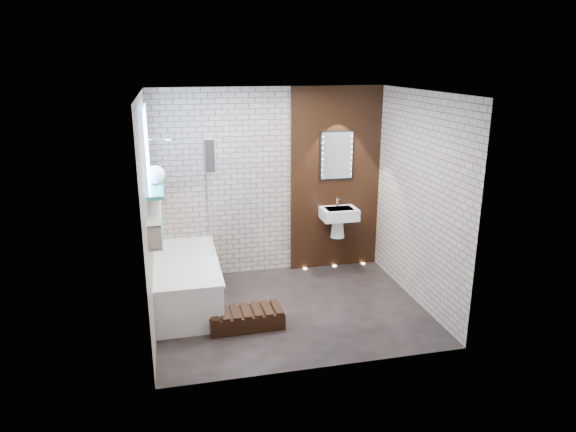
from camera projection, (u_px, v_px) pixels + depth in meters
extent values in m
plane|color=black|center=(291.00, 309.00, 6.41)|extent=(3.20, 3.20, 0.00)
cube|color=#A59183|center=(269.00, 182.00, 7.25)|extent=(3.20, 0.04, 2.60)
cube|color=#A59183|center=(323.00, 245.00, 4.82)|extent=(3.20, 0.04, 2.60)
cube|color=#A59183|center=(148.00, 216.00, 5.69)|extent=(0.04, 2.60, 2.60)
cube|color=#A59183|center=(418.00, 199.00, 6.38)|extent=(0.04, 2.60, 2.60)
plane|color=white|center=(291.00, 92.00, 5.66)|extent=(3.20, 3.20, 0.00)
cube|color=black|center=(335.00, 179.00, 7.42)|extent=(1.30, 0.06, 2.60)
cube|color=#7FADE0|center=(146.00, 147.00, 5.82)|extent=(0.03, 1.00, 0.90)
cube|color=teal|center=(156.00, 188.00, 5.97)|extent=(0.18, 1.00, 0.04)
cube|color=teal|center=(156.00, 230.00, 5.91)|extent=(0.14, 1.30, 0.03)
cube|color=#B2A899|center=(155.00, 211.00, 5.84)|extent=(0.14, 1.30, 0.03)
cube|color=#B2A899|center=(155.00, 239.00, 5.28)|extent=(0.14, 0.03, 0.26)
cube|color=#B2A899|center=(156.00, 206.00, 6.47)|extent=(0.14, 0.03, 0.26)
cube|color=white|center=(187.00, 283.00, 6.49)|extent=(0.75, 1.70, 0.55)
cube|color=white|center=(185.00, 261.00, 6.40)|extent=(0.79, 1.74, 0.03)
cylinder|color=silver|center=(194.00, 236.00, 7.09)|extent=(0.04, 0.04, 0.12)
cube|color=white|center=(209.00, 194.00, 6.68)|extent=(0.01, 0.78, 1.40)
cube|color=black|center=(209.00, 154.00, 6.25)|extent=(0.11, 0.29, 0.39)
cylinder|color=silver|center=(171.00, 139.00, 6.44)|extent=(0.18, 0.18, 0.02)
cube|color=white|center=(339.00, 214.00, 7.36)|extent=(0.50, 0.36, 0.16)
cone|color=white|center=(338.00, 228.00, 7.47)|extent=(0.20, 0.20, 0.28)
cylinder|color=silver|center=(337.00, 202.00, 7.41)|extent=(0.03, 0.03, 0.14)
cube|color=black|center=(337.00, 156.00, 7.29)|extent=(0.50, 0.02, 0.70)
cube|color=silver|center=(337.00, 156.00, 7.28)|extent=(0.45, 0.01, 0.65)
cube|color=black|center=(246.00, 319.00, 5.96)|extent=(0.85, 0.39, 0.19)
cylinder|color=maroon|center=(155.00, 239.00, 5.41)|extent=(0.05, 0.05, 0.12)
cylinder|color=maroon|center=(156.00, 215.00, 6.13)|extent=(0.07, 0.07, 0.16)
sphere|color=white|center=(156.00, 175.00, 6.04)|extent=(0.22, 0.22, 0.22)
cylinder|color=#FFD899|center=(305.00, 269.00, 7.63)|extent=(0.06, 0.06, 0.01)
cylinder|color=#FFD899|center=(335.00, 266.00, 7.73)|extent=(0.06, 0.06, 0.01)
cylinder|color=#FFD899|center=(363.00, 263.00, 7.83)|extent=(0.06, 0.06, 0.01)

